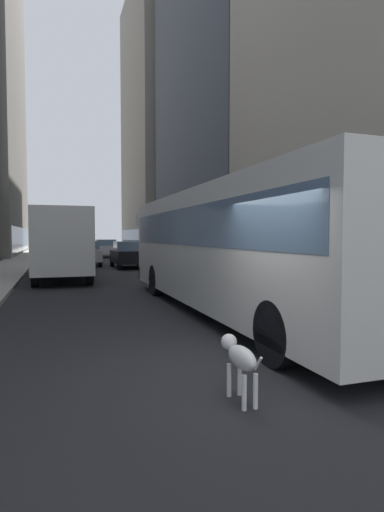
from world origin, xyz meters
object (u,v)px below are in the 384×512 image
Objects in this scene: car_white_van at (105,248)px; car_black_suv at (130,254)px; car_grey_wagon at (136,250)px; box_truck at (62,242)px; dalmatian_dog at (239,357)px; car_silver_sedan at (86,253)px; transit_bus at (232,243)px.

car_white_van and car_black_suv have the same top height.
car_grey_wagon is at bearing -76.21° from car_white_van.
car_white_van is at bearing 77.93° from box_truck.
car_silver_sedan is at bearing 90.53° from dalmatian_dog.
car_black_suv is (2.40, -3.06, -0.00)m from car_silver_sedan.
car_silver_sedan is 5.34m from car_grey_wagon.
car_black_suv is at bearing -90.00° from car_white_van.
car_silver_sedan and car_black_suv have the same top height.
car_grey_wagon is 13.44m from box_truck.
transit_bus is at bearing -94.18° from car_grey_wagon.
car_white_van is at bearing 76.58° from car_silver_sedan.
transit_bus is at bearing -90.00° from car_white_van.
box_truck is at bearing 112.45° from transit_bus.
car_white_van is 0.90× the size of car_silver_sedan.
transit_bus is 28.40m from car_white_van.
car_black_suv is 6.92m from box_truck.
car_black_suv is 0.98× the size of car_grey_wagon.
car_silver_sedan reaches higher than dalmatian_dog.
car_silver_sedan is 1.10× the size of car_grey_wagon.
car_silver_sedan is 0.60× the size of box_truck.
car_grey_wagon is (1.60, -6.52, 0.00)m from car_white_van.
car_white_van is 33.56m from dalmatian_dog.
car_grey_wagon is at bearing 76.38° from car_black_suv.
car_white_van is 10.34m from car_silver_sedan.
transit_bus reaches higher than car_grey_wagon.
car_white_van is at bearing 103.79° from car_grey_wagon.
car_silver_sedan is at bearing 97.46° from transit_bus.
transit_bus is 11.98× the size of dalmatian_dog.
box_truck is (-4.00, 9.68, -0.11)m from transit_bus.
car_black_suv reaches higher than dalmatian_dog.
dalmatian_dog is at bearing -89.47° from car_silver_sedan.
box_truck is (-5.60, -12.19, 0.84)m from car_grey_wagon.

